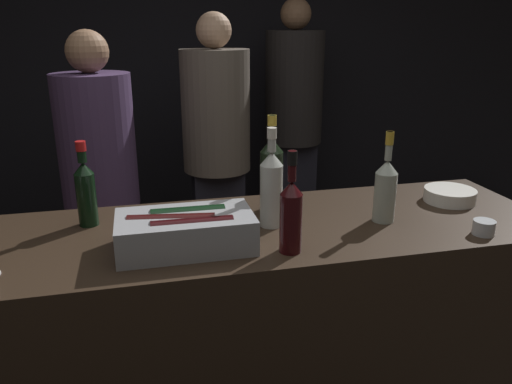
# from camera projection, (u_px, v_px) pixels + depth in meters

# --- Properties ---
(wall_back_chalkboard) EXTENTS (6.40, 0.06, 2.80)m
(wall_back_chalkboard) POSITION_uv_depth(u_px,v_px,m) (186.00, 62.00, 3.88)
(wall_back_chalkboard) COLOR black
(wall_back_chalkboard) RESTS_ON ground_plane
(bar_counter) EXTENTS (2.18, 0.68, 0.98)m
(bar_counter) POSITION_uv_depth(u_px,v_px,m) (258.00, 342.00, 1.95)
(bar_counter) COLOR #2D2116
(bar_counter) RESTS_ON ground_plane
(ice_bin_with_bottles) EXTENTS (0.44, 0.24, 0.12)m
(ice_bin_with_bottles) POSITION_uv_depth(u_px,v_px,m) (185.00, 230.00, 1.61)
(ice_bin_with_bottles) COLOR #9EA0A5
(ice_bin_with_bottles) RESTS_ON bar_counter
(bowl_white) EXTENTS (0.21, 0.21, 0.05)m
(bowl_white) POSITION_uv_depth(u_px,v_px,m) (450.00, 195.00, 2.04)
(bowl_white) COLOR silver
(bowl_white) RESTS_ON bar_counter
(candle_votive) EXTENTS (0.08, 0.08, 0.05)m
(candle_votive) POSITION_uv_depth(u_px,v_px,m) (484.00, 227.00, 1.72)
(candle_votive) COLOR silver
(candle_votive) RESTS_ON bar_counter
(champagne_bottle) EXTENTS (0.09, 0.09, 0.38)m
(champagne_bottle) POSITION_uv_depth(u_px,v_px,m) (271.00, 173.00, 1.90)
(champagne_bottle) COLOR black
(champagne_bottle) RESTS_ON bar_counter
(red_wine_bottle_burgundy) EXTENTS (0.07, 0.07, 0.31)m
(red_wine_bottle_burgundy) POSITION_uv_depth(u_px,v_px,m) (86.00, 190.00, 1.77)
(red_wine_bottle_burgundy) COLOR black
(red_wine_bottle_burgundy) RESTS_ON bar_counter
(rose_wine_bottle) EXTENTS (0.08, 0.08, 0.34)m
(rose_wine_bottle) POSITION_uv_depth(u_px,v_px,m) (385.00, 188.00, 1.81)
(rose_wine_bottle) COLOR #9EA899
(rose_wine_bottle) RESTS_ON bar_counter
(red_wine_bottle_black_foil) EXTENTS (0.07, 0.07, 0.33)m
(red_wine_bottle_black_foil) POSITION_uv_depth(u_px,v_px,m) (291.00, 213.00, 1.56)
(red_wine_bottle_black_foil) COLOR black
(red_wine_bottle_black_foil) RESTS_ON bar_counter
(white_wine_bottle) EXTENTS (0.08, 0.08, 0.36)m
(white_wine_bottle) POSITION_uv_depth(u_px,v_px,m) (271.00, 186.00, 1.76)
(white_wine_bottle) COLOR #B2B7AD
(white_wine_bottle) RESTS_ON bar_counter
(person_in_hoodie) EXTENTS (0.42, 0.42, 1.75)m
(person_in_hoodie) POSITION_uv_depth(u_px,v_px,m) (217.00, 144.00, 3.12)
(person_in_hoodie) COLOR black
(person_in_hoodie) RESTS_ON ground_plane
(person_blond_tee) EXTENTS (0.40, 0.40, 1.66)m
(person_blond_tee) POSITION_uv_depth(u_px,v_px,m) (100.00, 176.00, 2.64)
(person_blond_tee) COLOR black
(person_blond_tee) RESTS_ON ground_plane
(person_grey_polo) EXTENTS (0.41, 0.41, 1.85)m
(person_grey_polo) POSITION_uv_depth(u_px,v_px,m) (293.00, 119.00, 3.59)
(person_grey_polo) COLOR black
(person_grey_polo) RESTS_ON ground_plane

